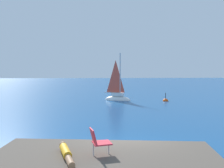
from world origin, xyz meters
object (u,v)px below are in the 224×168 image
at_px(sailboat_near, 118,98).
at_px(marker_buoy, 166,101).
at_px(person_sunbather, 66,153).
at_px(beach_chair, 98,140).

height_order(sailboat_near, marker_buoy, sailboat_near).
xyz_separation_m(person_sunbather, marker_buoy, (7.98, 18.14, -0.93)).
relative_size(sailboat_near, person_sunbather, 3.19).
height_order(sailboat_near, person_sunbather, sailboat_near).
relative_size(beach_chair, marker_buoy, 0.71).
xyz_separation_m(beach_chair, marker_buoy, (7.05, 18.07, -1.26)).
bearing_deg(person_sunbather, beach_chair, 79.06).
bearing_deg(sailboat_near, person_sunbather, -75.27).
distance_m(person_sunbather, marker_buoy, 19.84).
xyz_separation_m(sailboat_near, marker_buoy, (4.92, -0.93, -0.29)).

